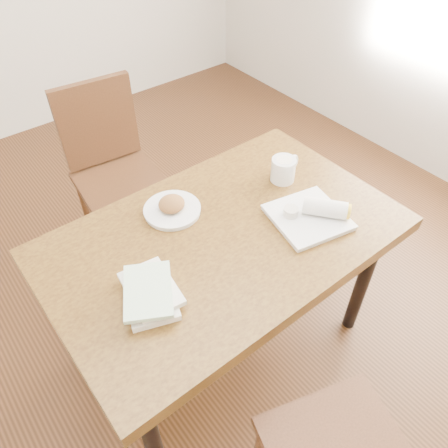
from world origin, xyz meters
TOP-DOWN VIEW (x-y plane):
  - ground at (0.00, 0.00)m, footprint 4.00×5.00m
  - table at (0.00, 0.00)m, footprint 1.32×0.83m
  - chair_far at (-0.01, 0.93)m, footprint 0.46×0.46m
  - plate_scone at (-0.08, 0.22)m, footprint 0.22×0.22m
  - coffee_mug at (0.40, 0.10)m, footprint 0.15×0.10m
  - plate_burrito at (0.32, -0.15)m, footprint 0.32×0.32m
  - book_stack at (-0.37, -0.08)m, footprint 0.24×0.27m

SIDE VIEW (x-z plane):
  - ground at x=0.00m, z-range -0.01..0.00m
  - chair_far at x=-0.01m, z-range 0.07..1.03m
  - table at x=0.00m, z-range 0.30..1.05m
  - plate_scone at x=-0.08m, z-range 0.74..0.81m
  - plate_burrito at x=0.32m, z-range 0.73..0.82m
  - book_stack at x=-0.37m, z-range 0.75..0.81m
  - coffee_mug at x=0.40m, z-range 0.75..0.86m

